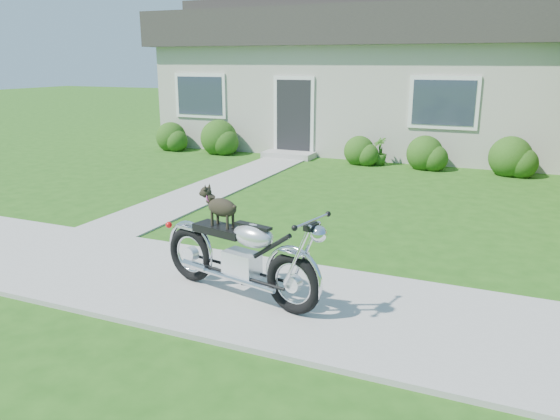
% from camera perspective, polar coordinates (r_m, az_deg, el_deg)
% --- Properties ---
extents(ground, '(80.00, 80.00, 0.00)m').
position_cam_1_polar(ground, '(7.21, -14.65, -6.40)').
color(ground, '#235114').
rests_on(ground, ground).
extents(sidewalk, '(24.00, 2.20, 0.04)m').
position_cam_1_polar(sidewalk, '(7.21, -14.66, -6.25)').
color(sidewalk, '#9E9B93').
rests_on(sidewalk, ground).
extents(walkway, '(1.20, 8.00, 0.03)m').
position_cam_1_polar(walkway, '(12.00, -5.74, 2.80)').
color(walkway, '#9E9B93').
rests_on(walkway, ground).
extents(house, '(12.60, 7.03, 4.50)m').
position_cam_1_polar(house, '(17.73, 9.88, 13.68)').
color(house, beige).
rests_on(house, ground).
extents(shrub_row, '(10.40, 1.05, 1.05)m').
position_cam_1_polar(shrub_row, '(14.69, 4.21, 6.69)').
color(shrub_row, '#264D14').
rests_on(shrub_row, ground).
extents(potted_plant_left, '(0.99, 0.96, 0.84)m').
position_cam_1_polar(potted_plant_left, '(16.02, -6.36, 7.42)').
color(potted_plant_left, '#165416').
rests_on(potted_plant_left, ground).
extents(potted_plant_right, '(0.56, 0.56, 0.71)m').
position_cam_1_polar(potted_plant_right, '(14.31, 10.34, 6.05)').
color(potted_plant_right, '#2B5A18').
rests_on(potted_plant_right, ground).
extents(motorcycle_with_dog, '(2.19, 0.81, 1.20)m').
position_cam_1_polar(motorcycle_with_dog, '(6.06, -4.17, -4.47)').
color(motorcycle_with_dog, black).
rests_on(motorcycle_with_dog, sidewalk).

